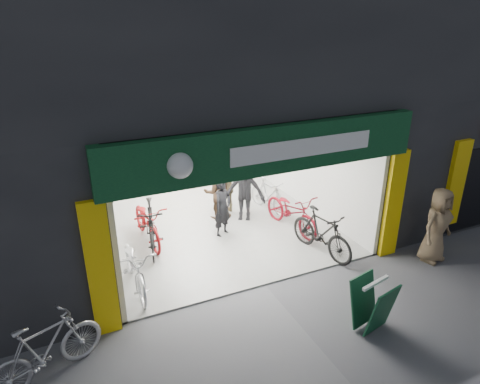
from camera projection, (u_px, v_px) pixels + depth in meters
ground at (265, 285)px, 9.11m from camera, size 60.00×60.00×0.00m
building at (215, 53)px, 11.96m from camera, size 17.00×10.27×8.00m
bike_left_front at (135, 266)px, 8.83m from camera, size 0.70×2.00×1.05m
bike_left_midfront at (151, 227)px, 10.30m from camera, size 0.97×2.08×1.20m
bike_left_midback at (147, 222)px, 10.66m from camera, size 0.82×2.09×1.08m
bike_left_back at (104, 192)px, 12.52m from camera, size 0.56×1.67×0.99m
bike_right_front at (322, 233)px, 10.08m from camera, size 0.90×1.97×1.14m
bike_right_mid at (292, 211)px, 11.24m from camera, size 0.99×2.14×1.08m
bike_right_back at (269, 195)px, 12.32m from camera, size 0.79×1.71×0.99m
parked_bike at (45, 350)px, 6.60m from camera, size 1.93×1.21×1.12m
customer_a at (223, 208)px, 10.86m from camera, size 0.68×0.60×1.56m
customer_b at (217, 192)px, 11.79m from camera, size 0.88×0.75×1.59m
customer_c at (244, 191)px, 11.61m from camera, size 1.34×1.17×1.80m
customer_d at (227, 187)px, 12.11m from camera, size 0.93×0.41×1.57m
pedestrian_near at (437, 225)px, 9.73m from camera, size 0.97×0.73×1.80m
sandwich_board at (373, 304)px, 7.67m from camera, size 0.76×0.77×0.98m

